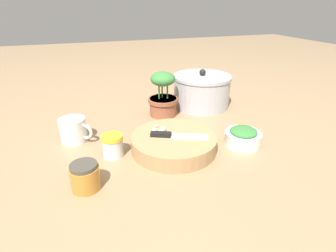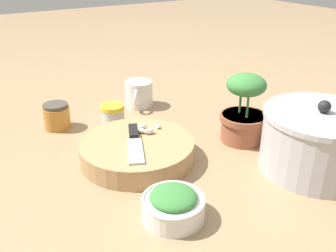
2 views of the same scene
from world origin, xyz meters
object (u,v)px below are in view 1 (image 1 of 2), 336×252
cutting_board (174,143)px  coffee_mug (74,130)px  spice_jar (113,146)px  potted_herb (163,97)px  honey_jar (85,176)px  chef_knife (176,136)px  stock_pot (201,91)px  garlic_cloves (159,130)px  herb_bowl (243,136)px

cutting_board → coffee_mug: bearing=151.5°
spice_jar → potted_herb: size_ratio=0.39×
spice_jar → coffee_mug: size_ratio=0.66×
spice_jar → honey_jar: size_ratio=0.96×
chef_knife → stock_pot: bearing=167.6°
garlic_cloves → herb_bowl: garlic_cloves is taller
chef_knife → garlic_cloves: size_ratio=2.52×
chef_knife → stock_pot: 0.42m
cutting_board → chef_knife: (0.00, -0.01, 0.03)m
herb_bowl → coffee_mug: coffee_mug is taller
coffee_mug → potted_herb: size_ratio=0.59×
garlic_cloves → cutting_board: bearing=-51.5°
spice_jar → potted_herb: (0.25, 0.26, 0.04)m
herb_bowl → honey_jar: (-0.51, -0.07, 0.01)m
stock_pot → chef_knife: bearing=-126.5°
honey_jar → chef_knife: bearing=20.0°
honey_jar → cutting_board: bearing=21.5°
garlic_cloves → herb_bowl: size_ratio=0.58×
garlic_cloves → coffee_mug: coffee_mug is taller
garlic_cloves → coffee_mug: bearing=155.9°
herb_bowl → potted_herb: potted_herb is taller
chef_knife → spice_jar: spice_jar is taller
garlic_cloves → coffee_mug: 0.29m
potted_herb → spice_jar: bearing=-133.4°
potted_herb → honey_jar: bearing=-130.3°
cutting_board → garlic_cloves: (-0.04, 0.05, 0.03)m
stock_pot → coffee_mug: bearing=-163.4°
honey_jar → potted_herb: (0.33, 0.39, 0.04)m
garlic_cloves → spice_jar: (-0.15, -0.02, -0.02)m
stock_pot → potted_herb: (-0.20, -0.04, 0.01)m
honey_jar → stock_pot: stock_pot is taller
garlic_cloves → spice_jar: bearing=-172.1°
coffee_mug → honey_jar: coffee_mug is taller
spice_jar → potted_herb: potted_herb is taller
chef_knife → garlic_cloves: 0.07m
stock_pot → potted_herb: bearing=-167.2°
cutting_board → spice_jar: spice_jar is taller
potted_herb → herb_bowl: bearing=-62.0°
coffee_mug → stock_pot: 0.58m
spice_jar → cutting_board: bearing=-7.2°
potted_herb → stock_pot: bearing=12.8°
herb_bowl → spice_jar: spice_jar is taller
herb_bowl → honey_jar: honey_jar is taller
honey_jar → coffee_mug: bearing=94.7°
stock_pot → spice_jar: bearing=-145.4°
cutting_board → coffee_mug: (-0.30, 0.16, 0.02)m
chef_knife → coffee_mug: (-0.30, 0.17, -0.01)m
garlic_cloves → potted_herb: (0.09, 0.24, 0.02)m
spice_jar → stock_pot: bearing=34.6°
garlic_cloves → honey_jar: bearing=-147.4°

